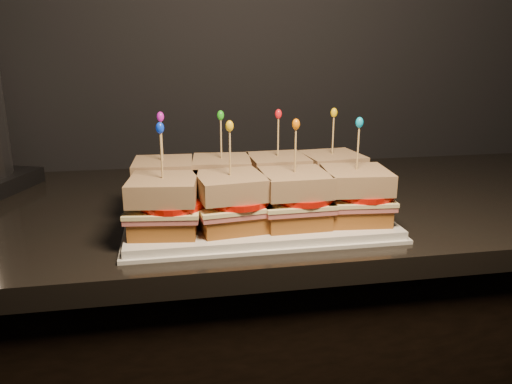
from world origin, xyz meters
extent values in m
cube|color=black|center=(-0.27, 1.69, 0.88)|extent=(2.55, 0.64, 0.04)
cube|color=white|center=(-0.31, 1.56, 0.91)|extent=(0.43, 0.26, 0.02)
cube|color=white|center=(-0.31, 1.56, 0.90)|extent=(0.44, 0.28, 0.01)
cube|color=brown|center=(-0.47, 1.62, 0.93)|extent=(0.10, 0.10, 0.03)
cube|color=#C65657|center=(-0.47, 1.62, 0.95)|extent=(0.11, 0.11, 0.01)
cube|color=#FFEDA3|center=(-0.47, 1.62, 0.96)|extent=(0.11, 0.11, 0.01)
cylinder|color=red|center=(-0.45, 1.61, 0.97)|extent=(0.10, 0.10, 0.01)
cube|color=#602D12|center=(-0.47, 1.62, 0.99)|extent=(0.10, 0.10, 0.03)
cylinder|color=tan|center=(-0.47, 1.62, 1.03)|extent=(0.00, 0.00, 0.09)
ellipsoid|color=#C414B8|center=(-0.47, 1.62, 1.08)|extent=(0.01, 0.01, 0.02)
cube|color=brown|center=(-0.37, 1.62, 0.93)|extent=(0.11, 0.11, 0.03)
cube|color=#C65657|center=(-0.37, 1.62, 0.95)|extent=(0.12, 0.11, 0.01)
cube|color=#FFEDA3|center=(-0.37, 1.62, 0.96)|extent=(0.12, 0.12, 0.01)
cylinder|color=red|center=(-0.35, 1.61, 0.97)|extent=(0.10, 0.10, 0.01)
cube|color=#602D12|center=(-0.37, 1.62, 0.99)|extent=(0.11, 0.11, 0.03)
cylinder|color=tan|center=(-0.37, 1.62, 1.03)|extent=(0.00, 0.00, 0.09)
ellipsoid|color=#21A916|center=(-0.37, 1.62, 1.08)|extent=(0.01, 0.01, 0.02)
cube|color=brown|center=(-0.26, 1.62, 0.93)|extent=(0.10, 0.10, 0.03)
cube|color=#C65657|center=(-0.26, 1.62, 0.95)|extent=(0.11, 0.11, 0.01)
cube|color=#FFEDA3|center=(-0.26, 1.62, 0.96)|extent=(0.11, 0.11, 0.01)
cylinder|color=red|center=(-0.25, 1.61, 0.97)|extent=(0.10, 0.10, 0.01)
cube|color=#602D12|center=(-0.26, 1.62, 0.99)|extent=(0.10, 0.10, 0.03)
cylinder|color=tan|center=(-0.26, 1.62, 1.03)|extent=(0.00, 0.00, 0.09)
ellipsoid|color=red|center=(-0.26, 1.62, 1.08)|extent=(0.01, 0.01, 0.02)
cube|color=brown|center=(-0.16, 1.62, 0.93)|extent=(0.11, 0.11, 0.03)
cube|color=#C65657|center=(-0.16, 1.62, 0.95)|extent=(0.12, 0.11, 0.01)
cube|color=#FFEDA3|center=(-0.16, 1.62, 0.96)|extent=(0.12, 0.12, 0.01)
cylinder|color=red|center=(-0.15, 1.61, 0.97)|extent=(0.10, 0.10, 0.01)
cube|color=#602D12|center=(-0.16, 1.62, 0.99)|extent=(0.11, 0.11, 0.03)
cylinder|color=tan|center=(-0.16, 1.62, 1.03)|extent=(0.00, 0.00, 0.09)
ellipsoid|color=#E9B70C|center=(-0.16, 1.62, 1.08)|extent=(0.01, 0.01, 0.02)
cube|color=brown|center=(-0.47, 1.50, 0.93)|extent=(0.11, 0.11, 0.03)
cube|color=#C65657|center=(-0.47, 1.50, 0.95)|extent=(0.12, 0.12, 0.01)
cube|color=#FFEDA3|center=(-0.47, 1.50, 0.96)|extent=(0.12, 0.12, 0.01)
cylinder|color=red|center=(-0.45, 1.49, 0.97)|extent=(0.10, 0.10, 0.01)
cube|color=#602D12|center=(-0.47, 1.50, 0.99)|extent=(0.11, 0.11, 0.03)
cylinder|color=tan|center=(-0.47, 1.50, 1.03)|extent=(0.00, 0.00, 0.09)
ellipsoid|color=#0C33E2|center=(-0.47, 1.50, 1.08)|extent=(0.01, 0.01, 0.02)
cube|color=brown|center=(-0.37, 1.50, 0.93)|extent=(0.11, 0.11, 0.03)
cube|color=#C65657|center=(-0.37, 1.50, 0.95)|extent=(0.12, 0.12, 0.01)
cube|color=#FFEDA3|center=(-0.37, 1.50, 0.96)|extent=(0.12, 0.12, 0.01)
cylinder|color=red|center=(-0.35, 1.49, 0.97)|extent=(0.10, 0.10, 0.01)
cube|color=#602D12|center=(-0.37, 1.50, 0.99)|extent=(0.11, 0.11, 0.03)
cylinder|color=tan|center=(-0.37, 1.50, 1.03)|extent=(0.00, 0.00, 0.09)
ellipsoid|color=#EBAF0F|center=(-0.37, 1.50, 1.08)|extent=(0.01, 0.01, 0.02)
cube|color=brown|center=(-0.26, 1.50, 0.93)|extent=(0.10, 0.10, 0.03)
cube|color=#C65657|center=(-0.26, 1.50, 0.95)|extent=(0.11, 0.11, 0.01)
cube|color=#FFEDA3|center=(-0.26, 1.50, 0.96)|extent=(0.11, 0.11, 0.01)
cylinder|color=red|center=(-0.25, 1.49, 0.97)|extent=(0.10, 0.10, 0.01)
cube|color=#602D12|center=(-0.26, 1.50, 0.99)|extent=(0.10, 0.10, 0.03)
cylinder|color=tan|center=(-0.26, 1.50, 1.03)|extent=(0.00, 0.00, 0.09)
ellipsoid|color=orange|center=(-0.26, 1.50, 1.08)|extent=(0.01, 0.01, 0.02)
cube|color=brown|center=(-0.16, 1.50, 0.93)|extent=(0.11, 0.11, 0.03)
cube|color=#C65657|center=(-0.16, 1.50, 0.95)|extent=(0.12, 0.11, 0.01)
cube|color=#FFEDA3|center=(-0.16, 1.50, 0.96)|extent=(0.12, 0.11, 0.01)
cylinder|color=red|center=(-0.15, 1.49, 0.97)|extent=(0.10, 0.10, 0.01)
cube|color=#602D12|center=(-0.16, 1.50, 0.99)|extent=(0.11, 0.11, 0.03)
cylinder|color=tan|center=(-0.16, 1.50, 1.03)|extent=(0.00, 0.00, 0.09)
ellipsoid|color=#099DC7|center=(-0.16, 1.50, 1.08)|extent=(0.01, 0.01, 0.02)
camera|label=1|loc=(-0.46, 0.77, 1.19)|focal=35.00mm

